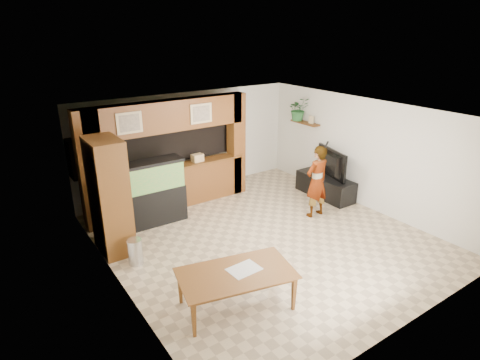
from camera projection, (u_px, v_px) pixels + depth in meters
floor at (264, 238)px, 8.35m from camera, size 6.50×6.50×0.00m
ceiling at (267, 114)px, 7.42m from camera, size 6.50×6.50×0.00m
wall_back at (189, 143)px, 10.39m from camera, size 6.00×0.00×6.00m
wall_left at (115, 218)px, 6.30m from camera, size 0.00×6.50×6.50m
wall_right at (366, 154)px, 9.47m from camera, size 0.00×6.50×6.50m
partition at (165, 154)px, 9.41m from camera, size 4.20×0.99×2.60m
wall_clock at (94, 165)px, 6.87m from camera, size 0.05×0.25×0.25m
wall_shelf at (305, 123)px, 10.75m from camera, size 0.25×0.90×0.04m
pantry_cabinet at (109, 197)px, 7.53m from camera, size 0.56×0.92×2.25m
trash_can at (135, 252)px, 7.36m from camera, size 0.27×0.27×0.50m
aquarium at (155, 193)px, 8.78m from camera, size 1.31×0.49×1.45m
tv_stand at (325, 186)px, 10.33m from camera, size 0.59×1.60×0.53m
television at (327, 163)px, 10.10m from camera, size 0.48×1.25×0.72m
photo_frame at (311, 120)px, 10.54m from camera, size 0.04×0.15×0.20m
potted_plant at (299, 109)px, 10.81m from camera, size 0.70×0.66×0.62m
person at (317, 181)px, 9.06m from camera, size 0.62×0.41×1.68m
microphone at (327, 145)px, 8.64m from camera, size 0.04×0.11×0.17m
dining_table at (237, 291)px, 6.18m from camera, size 1.93×1.35×0.62m
newspaper_a at (244, 269)px, 6.18m from camera, size 0.51×0.38×0.01m
counter_box at (197, 158)px, 9.73m from camera, size 0.29×0.21×0.18m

